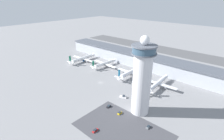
% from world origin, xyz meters
% --- Properties ---
extents(ground_plane, '(1000.00, 1000.00, 0.00)m').
position_xyz_m(ground_plane, '(0.00, 0.00, 0.00)').
color(ground_plane, gray).
extents(terminal_building, '(236.59, 25.00, 17.30)m').
position_xyz_m(terminal_building, '(0.00, 70.00, 8.75)').
color(terminal_building, '#A3A8B2').
rests_on(terminal_building, ground).
extents(runway_strip, '(354.89, 44.00, 0.01)m').
position_xyz_m(runway_strip, '(0.00, 162.80, 0.00)').
color(runway_strip, '#515154').
rests_on(runway_strip, ground).
extents(control_tower, '(18.18, 18.18, 61.49)m').
position_xyz_m(control_tower, '(60.11, -15.35, 29.64)').
color(control_tower, silver).
rests_on(control_tower, ground).
extents(parking_lot_surface, '(64.00, 40.00, 0.01)m').
position_xyz_m(parking_lot_surface, '(62.87, -41.15, 0.00)').
color(parking_lot_surface, '#424247').
rests_on(parking_lot_surface, ground).
extents(airplane_gate_alpha, '(41.48, 45.59, 13.41)m').
position_xyz_m(airplane_gate_alpha, '(-66.95, 30.90, 4.15)').
color(airplane_gate_alpha, white).
rests_on(airplane_gate_alpha, ground).
extents(airplane_gate_bravo, '(39.37, 39.70, 12.48)m').
position_xyz_m(airplane_gate_bravo, '(-29.29, 36.72, 4.22)').
color(airplane_gate_bravo, white).
rests_on(airplane_gate_bravo, ground).
extents(airplane_gate_charlie, '(37.02, 43.18, 14.32)m').
position_xyz_m(airplane_gate_charlie, '(14.29, 34.71, 4.86)').
color(airplane_gate_charlie, white).
rests_on(airplane_gate_charlie, ground).
extents(airplane_gate_delta, '(39.05, 44.52, 12.95)m').
position_xyz_m(airplane_gate_delta, '(51.14, 31.03, 4.61)').
color(airplane_gate_delta, silver).
rests_on(airplane_gate_delta, ground).
extents(service_truck_catering, '(6.77, 4.41, 2.52)m').
position_xyz_m(service_truck_catering, '(37.18, -7.70, 0.87)').
color(service_truck_catering, black).
rests_on(service_truck_catering, ground).
extents(service_truck_fuel, '(6.50, 8.32, 3.08)m').
position_xyz_m(service_truck_fuel, '(51.59, 8.37, 1.07)').
color(service_truck_fuel, black).
rests_on(service_truck_fuel, ground).
extents(service_truck_baggage, '(6.68, 5.90, 2.66)m').
position_xyz_m(service_truck_baggage, '(-67.67, 33.16, 0.92)').
color(service_truck_baggage, black).
rests_on(service_truck_baggage, ground).
extents(car_silver_sedan, '(1.88, 4.18, 1.49)m').
position_xyz_m(car_silver_sedan, '(75.13, -27.22, 0.58)').
color(car_silver_sedan, black).
rests_on(car_silver_sedan, ground).
extents(car_white_wagon, '(1.97, 4.84, 1.43)m').
position_xyz_m(car_white_wagon, '(49.67, -54.55, 0.55)').
color(car_white_wagon, black).
rests_on(car_white_wagon, ground).
extents(car_black_suv, '(2.01, 4.37, 1.56)m').
position_xyz_m(car_black_suv, '(49.93, -28.24, 0.60)').
color(car_black_suv, black).
rests_on(car_black_suv, ground).
extents(car_blue_compact, '(1.98, 4.27, 1.58)m').
position_xyz_m(car_blue_compact, '(37.38, -27.33, 0.61)').
color(car_blue_compact, black).
rests_on(car_blue_compact, ground).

